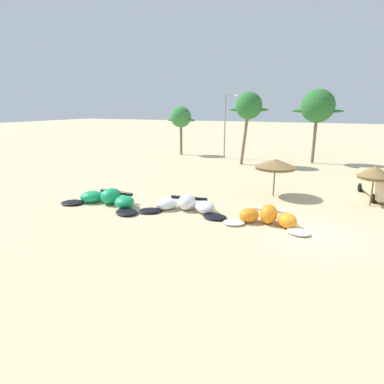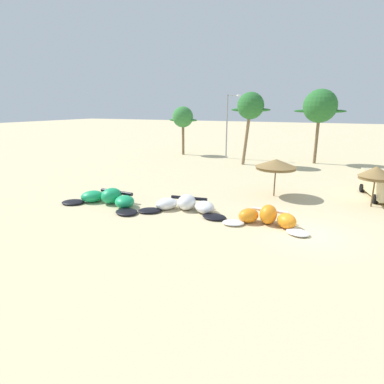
# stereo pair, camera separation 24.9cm
# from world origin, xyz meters

# --- Properties ---
(ground_plane) EXTENTS (260.00, 260.00, 0.00)m
(ground_plane) POSITION_xyz_m (0.00, 0.00, 0.00)
(ground_plane) COLOR beige
(kite_far_left) EXTENTS (6.77, 3.22, 1.10)m
(kite_far_left) POSITION_xyz_m (-13.41, -0.15, 0.42)
(kite_far_left) COLOR black
(kite_far_left) RESTS_ON ground
(kite_left) EXTENTS (6.18, 3.27, 1.01)m
(kite_left) POSITION_xyz_m (-7.82, 0.83, 0.39)
(kite_left) COLOR black
(kite_left) RESTS_ON ground
(kite_left_of_center) EXTENTS (5.20, 2.38, 1.15)m
(kite_left_of_center) POSITION_xyz_m (-2.32, 0.43, 0.44)
(kite_left_of_center) COLOR white
(kite_left_of_center) RESTS_ON ground
(beach_umbrella_near_van) EXTENTS (3.13, 3.13, 2.90)m
(beach_umbrella_near_van) POSITION_xyz_m (-3.08, 6.92, 2.51)
(beach_umbrella_near_van) COLOR brown
(beach_umbrella_near_van) RESTS_ON ground
(beach_umbrella_middle) EXTENTS (2.24, 2.24, 2.84)m
(beach_umbrella_middle) POSITION_xyz_m (3.59, 6.98, 2.40)
(beach_umbrella_middle) COLOR brown
(beach_umbrella_middle) RESTS_ON ground
(parked_car_second) EXTENTS (2.91, 5.47, 1.84)m
(parked_car_second) POSITION_xyz_m (4.47, 9.76, 1.09)
(parked_car_second) COLOR beige
(parked_car_second) RESTS_ON ground
(palm_leftmost) EXTENTS (4.38, 2.92, 6.78)m
(palm_leftmost) POSITION_xyz_m (-19.11, 23.79, 5.24)
(palm_leftmost) COLOR brown
(palm_leftmost) RESTS_ON ground
(palm_left) EXTENTS (4.59, 3.06, 8.36)m
(palm_left) POSITION_xyz_m (-8.40, 19.46, 6.72)
(palm_left) COLOR #7F6647
(palm_left) RESTS_ON ground
(palm_left_of_gap) EXTENTS (5.83, 3.89, 8.74)m
(palm_left_of_gap) POSITION_xyz_m (-1.21, 23.81, 6.74)
(palm_left_of_gap) COLOR brown
(palm_left_of_gap) RESTS_ON ground
(lamppost_west) EXTENTS (1.80, 0.24, 8.24)m
(lamppost_west) POSITION_xyz_m (-12.25, 23.24, 4.65)
(lamppost_west) COLOR gray
(lamppost_west) RESTS_ON ground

